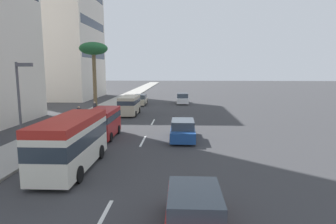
# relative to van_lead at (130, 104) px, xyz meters

# --- Properties ---
(ground_plane) EXTENTS (198.00, 198.00, 0.00)m
(ground_plane) POSITION_rel_van_lead_xyz_m (1.72, -3.25, -1.29)
(ground_plane) COLOR #38383A
(sidewalk_right) EXTENTS (162.00, 3.75, 0.15)m
(sidewalk_right) POSITION_rel_van_lead_xyz_m (1.72, 4.52, -1.22)
(sidewalk_right) COLOR #9E9B93
(sidewalk_right) RESTS_ON ground_plane
(lane_stripe_near) EXTENTS (3.20, 0.16, 0.01)m
(lane_stripe_near) POSITION_rel_van_lead_xyz_m (-24.28, -3.25, -1.29)
(lane_stripe_near) COLOR silver
(lane_stripe_near) RESTS_ON ground_plane
(lane_stripe_mid) EXTENTS (3.20, 0.16, 0.01)m
(lane_stripe_mid) POSITION_rel_van_lead_xyz_m (-12.61, -3.25, -1.29)
(lane_stripe_mid) COLOR silver
(lane_stripe_mid) RESTS_ON ground_plane
(lane_stripe_far) EXTENTS (3.20, 0.16, 0.01)m
(lane_stripe_far) POSITION_rel_van_lead_xyz_m (-4.58, -3.25, -1.29)
(lane_stripe_far) COLOR silver
(lane_stripe_far) RESTS_ON ground_plane
(van_lead) EXTENTS (5.03, 2.07, 2.25)m
(van_lead) POSITION_rel_van_lead_xyz_m (0.00, 0.00, 0.00)
(van_lead) COLOR beige
(van_lead) RESTS_ON ground_plane
(car_second) EXTENTS (4.79, 1.91, 1.67)m
(car_second) POSITION_rel_van_lead_xyz_m (11.66, -6.42, -0.50)
(car_second) COLOR white
(car_second) RESTS_ON ground_plane
(minibus_third) EXTENTS (6.65, 2.32, 2.88)m
(minibus_third) POSITION_rel_van_lead_xyz_m (-18.89, -0.16, 0.29)
(minibus_third) COLOR silver
(minibus_third) RESTS_ON ground_plane
(car_fourth) EXTENTS (4.58, 1.93, 1.59)m
(car_fourth) POSITION_rel_van_lead_xyz_m (-11.92, -6.30, -0.54)
(car_fourth) COLOR #1E478C
(car_fourth) RESTS_ON ground_plane
(car_fifth) EXTENTS (4.52, 1.93, 1.57)m
(car_fifth) POSITION_rel_van_lead_xyz_m (9.79, 0.12, -0.54)
(car_fifth) COLOR beige
(car_fifth) RESTS_ON ground_plane
(car_sixth) EXTENTS (4.51, 1.91, 1.67)m
(car_sixth) POSITION_rel_van_lead_xyz_m (-25.14, -6.59, -0.50)
(car_sixth) COLOR #A51E1E
(car_sixth) RESTS_ON ground_plane
(van_seventh) EXTENTS (4.63, 2.10, 2.29)m
(van_seventh) POSITION_rel_van_lead_xyz_m (-11.46, 0.13, 0.02)
(van_seventh) COLOR #A51E1E
(van_seventh) RESTS_ON ground_plane
(pedestrian_near_lamp) EXTENTS (0.37, 0.39, 1.53)m
(pedestrian_near_lamp) POSITION_rel_van_lead_xyz_m (-4.95, 4.41, -0.31)
(pedestrian_near_lamp) COLOR #333338
(pedestrian_near_lamp) RESTS_ON sidewalk_right
(pedestrian_mid_block) EXTENTS (0.34, 0.39, 1.58)m
(pedestrian_mid_block) POSITION_rel_van_lead_xyz_m (-1.06, 3.92, -0.28)
(pedestrian_mid_block) COLOR beige
(pedestrian_mid_block) RESTS_ON sidewalk_right
(palm_tree) EXTENTS (3.42, 3.42, 8.56)m
(palm_tree) POSITION_rel_van_lead_xyz_m (1.22, 4.50, 6.33)
(palm_tree) COLOR brown
(palm_tree) RESTS_ON sidewalk_right
(street_lamp) EXTENTS (0.24, 0.97, 5.72)m
(street_lamp) POSITION_rel_van_lead_xyz_m (-18.14, 2.92, 2.47)
(street_lamp) COLOR #4C4C51
(street_lamp) RESTS_ON sidewalk_right
(office_tower_far) EXTENTS (15.02, 12.48, 30.21)m
(office_tower_far) POSITION_rel_van_lead_xyz_m (19.65, 16.13, 13.81)
(office_tower_far) COLOR silver
(office_tower_far) RESTS_ON ground_plane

